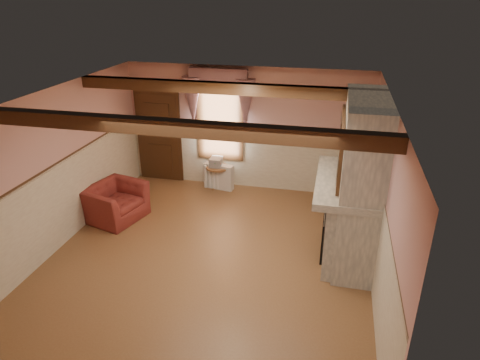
% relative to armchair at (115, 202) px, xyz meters
% --- Properties ---
extents(floor, '(5.50, 6.00, 0.01)m').
position_rel_armchair_xyz_m(floor, '(2.25, -0.86, -0.36)').
color(floor, brown).
rests_on(floor, ground).
extents(ceiling, '(5.50, 6.00, 0.01)m').
position_rel_armchair_xyz_m(ceiling, '(2.25, -0.86, 2.44)').
color(ceiling, silver).
rests_on(ceiling, wall_back).
extents(wall_back, '(5.50, 0.02, 2.80)m').
position_rel_armchair_xyz_m(wall_back, '(2.25, 2.14, 1.04)').
color(wall_back, tan).
rests_on(wall_back, floor).
extents(wall_front, '(5.50, 0.02, 2.80)m').
position_rel_armchair_xyz_m(wall_front, '(2.25, -3.86, 1.04)').
color(wall_front, tan).
rests_on(wall_front, floor).
extents(wall_left, '(0.02, 6.00, 2.80)m').
position_rel_armchair_xyz_m(wall_left, '(-0.50, -0.86, 1.04)').
color(wall_left, tan).
rests_on(wall_left, floor).
extents(wall_right, '(0.02, 6.00, 2.80)m').
position_rel_armchair_xyz_m(wall_right, '(5.00, -0.86, 1.04)').
color(wall_right, tan).
rests_on(wall_right, floor).
extents(wainscot, '(5.50, 6.00, 1.50)m').
position_rel_armchair_xyz_m(wainscot, '(2.25, -0.86, 0.39)').
color(wainscot, beige).
rests_on(wainscot, floor).
extents(chair_rail, '(5.50, 6.00, 0.08)m').
position_rel_armchair_xyz_m(chair_rail, '(2.25, -0.86, 1.14)').
color(chair_rail, black).
rests_on(chair_rail, wainscot).
extents(firebox, '(0.20, 0.95, 0.90)m').
position_rel_armchair_xyz_m(firebox, '(4.25, -0.26, 0.09)').
color(firebox, black).
rests_on(firebox, floor).
extents(armchair, '(1.22, 1.32, 0.71)m').
position_rel_armchair_xyz_m(armchair, '(0.00, 0.00, 0.00)').
color(armchair, maroon).
rests_on(armchair, floor).
extents(side_table, '(0.56, 0.56, 0.55)m').
position_rel_armchair_xyz_m(side_table, '(1.64, 1.84, -0.08)').
color(side_table, brown).
rests_on(side_table, floor).
extents(book_stack, '(0.27, 0.33, 0.20)m').
position_rel_armchair_xyz_m(book_stack, '(1.60, 1.87, 0.29)').
color(book_stack, '#B7AD8C').
rests_on(book_stack, side_table).
extents(radiator, '(0.72, 0.30, 0.60)m').
position_rel_armchair_xyz_m(radiator, '(1.67, 1.84, -0.06)').
color(radiator, silver).
rests_on(radiator, floor).
extents(bowl, '(0.37, 0.37, 0.09)m').
position_rel_armchair_xyz_m(bowl, '(4.49, -0.23, 1.11)').
color(bowl, brown).
rests_on(bowl, mantel).
extents(mantel_clock, '(0.14, 0.24, 0.20)m').
position_rel_armchair_xyz_m(mantel_clock, '(4.49, 0.55, 1.16)').
color(mantel_clock, black).
rests_on(mantel_clock, mantel).
extents(oil_lamp, '(0.11, 0.11, 0.28)m').
position_rel_armchair_xyz_m(oil_lamp, '(4.49, 0.43, 1.20)').
color(oil_lamp, gold).
rests_on(oil_lamp, mantel).
extents(candle_red, '(0.06, 0.06, 0.16)m').
position_rel_armchair_xyz_m(candle_red, '(4.49, -0.99, 1.14)').
color(candle_red, '#A81614').
rests_on(candle_red, mantel).
extents(jar_yellow, '(0.06, 0.06, 0.12)m').
position_rel_armchair_xyz_m(jar_yellow, '(4.49, -0.67, 1.12)').
color(jar_yellow, yellow).
rests_on(jar_yellow, mantel).
extents(fireplace, '(0.85, 2.00, 2.80)m').
position_rel_armchair_xyz_m(fireplace, '(4.67, -0.26, 1.04)').
color(fireplace, gray).
rests_on(fireplace, floor).
extents(mantel, '(1.05, 2.05, 0.12)m').
position_rel_armchair_xyz_m(mantel, '(4.49, -0.26, 1.00)').
color(mantel, gray).
rests_on(mantel, fireplace).
extents(overmantel_mirror, '(0.06, 1.44, 1.04)m').
position_rel_armchair_xyz_m(overmantel_mirror, '(4.31, -0.26, 1.61)').
color(overmantel_mirror, silver).
rests_on(overmantel_mirror, fireplace).
extents(door, '(1.10, 0.10, 2.10)m').
position_rel_armchair_xyz_m(door, '(0.15, 2.08, 0.69)').
color(door, black).
rests_on(door, floor).
extents(window, '(1.06, 0.08, 2.02)m').
position_rel_armchair_xyz_m(window, '(1.65, 2.11, 1.29)').
color(window, white).
rests_on(window, wall_back).
extents(window_drapes, '(1.30, 0.14, 1.40)m').
position_rel_armchair_xyz_m(window_drapes, '(1.65, 2.02, 1.89)').
color(window_drapes, gray).
rests_on(window_drapes, wall_back).
extents(ceiling_beam_front, '(5.50, 0.18, 0.20)m').
position_rel_armchair_xyz_m(ceiling_beam_front, '(2.25, -2.06, 2.34)').
color(ceiling_beam_front, black).
rests_on(ceiling_beam_front, ceiling).
extents(ceiling_beam_back, '(5.50, 0.18, 0.20)m').
position_rel_armchair_xyz_m(ceiling_beam_back, '(2.25, 0.34, 2.34)').
color(ceiling_beam_back, black).
rests_on(ceiling_beam_back, ceiling).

